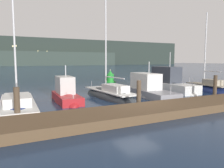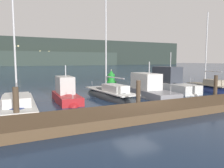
% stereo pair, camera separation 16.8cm
% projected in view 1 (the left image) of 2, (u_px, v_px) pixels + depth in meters
% --- Properties ---
extents(ground_plane, '(400.00, 400.00, 0.00)m').
position_uv_depth(ground_plane, '(137.00, 108.00, 13.98)').
color(ground_plane, '#192D4C').
extents(dock, '(36.83, 2.80, 0.45)m').
position_uv_depth(dock, '(155.00, 110.00, 12.35)').
color(dock, brown).
rests_on(dock, ground).
extents(mooring_pile_1, '(0.28, 0.28, 1.75)m').
position_uv_depth(mooring_pile_1, '(17.00, 105.00, 10.58)').
color(mooring_pile_1, '#4C3D2D').
rests_on(mooring_pile_1, ground).
extents(mooring_pile_2, '(0.28, 0.28, 1.79)m').
position_uv_depth(mooring_pile_2, '(139.00, 94.00, 13.74)').
color(mooring_pile_2, '#4C3D2D').
rests_on(mooring_pile_2, ground).
extents(mooring_pile_3, '(0.28, 0.28, 1.90)m').
position_uv_depth(mooring_pile_3, '(215.00, 87.00, 16.89)').
color(mooring_pile_3, '#4C3D2D').
rests_on(mooring_pile_3, ground).
extents(sailboat_berth_3, '(2.77, 8.44, 11.96)m').
position_uv_depth(sailboat_berth_3, '(18.00, 108.00, 13.58)').
color(sailboat_berth_3, navy).
rests_on(sailboat_berth_3, ground).
extents(motorboat_berth_4, '(1.85, 5.03, 3.34)m').
position_uv_depth(motorboat_berth_4, '(66.00, 98.00, 16.19)').
color(motorboat_berth_4, red).
rests_on(motorboat_berth_4, ground).
extents(sailboat_berth_5, '(2.38, 7.64, 11.86)m').
position_uv_depth(sailboat_berth_5, '(110.00, 96.00, 17.86)').
color(sailboat_berth_5, '#2D3338').
rests_on(sailboat_berth_5, ground).
extents(motorboat_berth_6, '(2.73, 7.08, 3.39)m').
position_uv_depth(motorboat_berth_6, '(148.00, 92.00, 18.67)').
color(motorboat_berth_6, gray).
rests_on(motorboat_berth_6, ground).
extents(motorboat_berth_7, '(2.46, 7.05, 4.38)m').
position_uv_depth(motorboat_berth_7, '(169.00, 86.00, 21.76)').
color(motorboat_berth_7, white).
rests_on(motorboat_berth_7, ground).
extents(sailboat_berth_8, '(2.07, 5.59, 8.31)m').
position_uv_depth(sailboat_berth_8, '(207.00, 90.00, 21.54)').
color(sailboat_berth_8, navy).
rests_on(sailboat_berth_8, ground).
extents(channel_buoy, '(1.49, 1.49, 1.80)m').
position_uv_depth(channel_buoy, '(110.00, 78.00, 30.50)').
color(channel_buoy, green).
rests_on(channel_buoy, ground).
extents(hillside_backdrop, '(240.00, 23.00, 16.97)m').
position_uv_depth(hillside_backdrop, '(12.00, 53.00, 130.96)').
color(hillside_backdrop, '#28332D').
rests_on(hillside_backdrop, ground).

